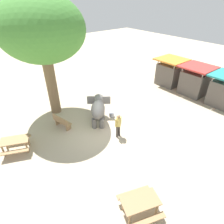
# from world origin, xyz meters

# --- Properties ---
(ground_plane) EXTENTS (60.00, 60.00, 0.00)m
(ground_plane) POSITION_xyz_m (0.00, 0.00, 0.00)
(ground_plane) COLOR #BAA88C
(elephant) EXTENTS (2.31, 2.21, 1.69)m
(elephant) POSITION_xyz_m (-1.05, 0.46, 1.08)
(elephant) COLOR slate
(elephant) RESTS_ON ground_plane
(person_handler) EXTENTS (0.32, 0.51, 1.62)m
(person_handler) POSITION_xyz_m (1.03, 0.46, 0.95)
(person_handler) COLOR #3F3833
(person_handler) RESTS_ON ground_plane
(shade_tree_main) EXTENTS (5.70, 5.23, 7.85)m
(shade_tree_main) POSITION_xyz_m (-4.16, -1.28, 5.76)
(shade_tree_main) COLOR brown
(shade_tree_main) RESTS_ON ground_plane
(wooden_bench) EXTENTS (1.46, 0.73, 0.88)m
(wooden_bench) POSITION_xyz_m (-2.00, -1.84, 0.47)
(wooden_bench) COLOR #9E7A51
(wooden_bench) RESTS_ON ground_plane
(picnic_table_near) EXTENTS (1.90, 1.91, 0.78)m
(picnic_table_near) POSITION_xyz_m (5.27, -2.02, 0.59)
(picnic_table_near) COLOR #9E7A51
(picnic_table_near) RESTS_ON ground_plane
(picnic_table_far) EXTENTS (1.96, 1.97, 0.78)m
(picnic_table_far) POSITION_xyz_m (-1.66, -4.84, 0.59)
(picnic_table_far) COLOR #9E7A51
(picnic_table_far) RESTS_ON ground_plane
(market_stall_orange) EXTENTS (2.50, 2.50, 2.52)m
(market_stall_orange) POSITION_xyz_m (-1.87, 9.41, 1.14)
(market_stall_orange) COLOR #59514C
(market_stall_orange) RESTS_ON ground_plane
(market_stall_red) EXTENTS (2.50, 2.50, 2.52)m
(market_stall_red) POSITION_xyz_m (0.73, 9.41, 1.14)
(market_stall_red) COLOR #59514C
(market_stall_red) RESTS_ON ground_plane
(feed_bucket) EXTENTS (0.36, 0.36, 0.32)m
(feed_bucket) POSITION_xyz_m (-0.95, 1.54, 0.16)
(feed_bucket) COLOR gray
(feed_bucket) RESTS_ON ground_plane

